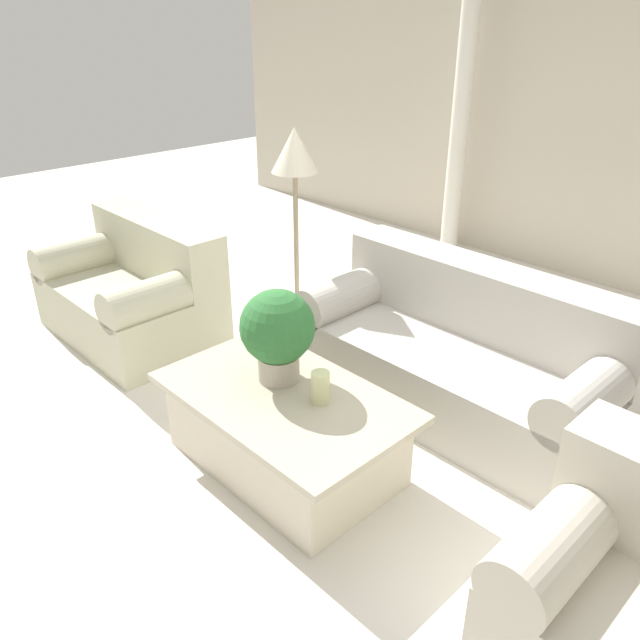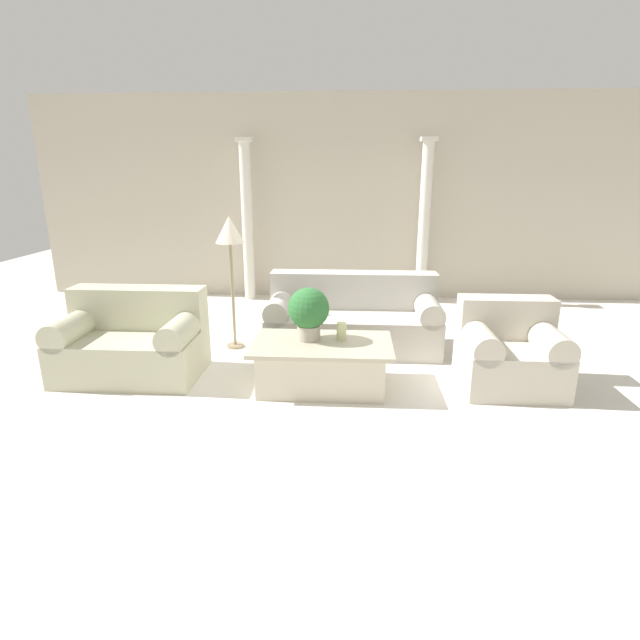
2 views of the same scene
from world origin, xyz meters
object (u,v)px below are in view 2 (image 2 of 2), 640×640
(potted_plant, at_px, (309,311))
(floor_lamp, at_px, (230,237))
(sofa_long, at_px, (353,319))
(loveseat, at_px, (133,340))
(armchair, at_px, (509,350))
(coffee_table, at_px, (322,364))

(potted_plant, height_order, floor_lamp, floor_lamp)
(sofa_long, xyz_separation_m, loveseat, (-2.26, -0.96, 0.01))
(potted_plant, xyz_separation_m, floor_lamp, (-0.98, 1.01, 0.57))
(loveseat, height_order, potted_plant, potted_plant)
(loveseat, xyz_separation_m, floor_lamp, (0.85, 0.87, 0.95))
(sofa_long, height_order, armchair, sofa_long)
(loveseat, bearing_deg, coffee_table, -6.34)
(coffee_table, bearing_deg, potted_plant, 147.78)
(armchair, bearing_deg, coffee_table, -174.84)
(potted_plant, relative_size, floor_lamp, 0.33)
(coffee_table, bearing_deg, sofa_long, 75.69)
(loveseat, distance_m, coffee_table, 1.98)
(sofa_long, xyz_separation_m, coffee_table, (-0.30, -1.18, -0.12))
(loveseat, relative_size, armchair, 1.52)
(coffee_table, bearing_deg, loveseat, 173.66)
(sofa_long, relative_size, armchair, 2.16)
(coffee_table, distance_m, potted_plant, 0.54)
(potted_plant, bearing_deg, coffee_table, -32.22)
(potted_plant, bearing_deg, floor_lamp, 134.09)
(loveseat, bearing_deg, potted_plant, -4.21)
(loveseat, distance_m, potted_plant, 1.87)
(potted_plant, relative_size, armchair, 0.56)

